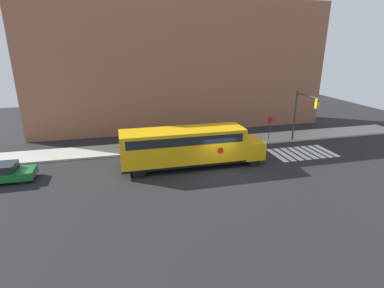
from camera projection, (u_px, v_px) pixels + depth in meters
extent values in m
plane|color=black|center=(220.00, 171.00, 22.47)|extent=(60.00, 60.00, 0.00)
cube|color=#B2ADA3|center=(197.00, 144.00, 28.42)|extent=(44.00, 3.00, 0.15)
cube|color=#935B42|center=(182.00, 67.00, 32.28)|extent=(32.00, 4.00, 13.45)
cube|color=white|center=(277.00, 155.00, 25.65)|extent=(0.50, 3.20, 0.01)
cube|color=white|center=(284.00, 155.00, 25.81)|extent=(0.50, 3.20, 0.01)
cube|color=white|center=(291.00, 154.00, 25.98)|extent=(0.50, 3.20, 0.01)
cube|color=white|center=(299.00, 153.00, 26.14)|extent=(0.50, 3.20, 0.01)
cube|color=white|center=(306.00, 152.00, 26.30)|extent=(0.50, 3.20, 0.01)
cube|color=white|center=(313.00, 152.00, 26.46)|extent=(0.50, 3.20, 0.01)
cube|color=white|center=(320.00, 151.00, 26.62)|extent=(0.50, 3.20, 0.01)
cube|color=white|center=(326.00, 151.00, 26.78)|extent=(0.50, 3.20, 0.01)
cube|color=#EAA80F|center=(183.00, 146.00, 22.64)|extent=(9.32, 2.50, 2.58)
cube|color=#EAA80F|center=(250.00, 148.00, 24.09)|extent=(1.66, 2.50, 1.37)
cube|color=black|center=(183.00, 161.00, 23.02)|extent=(9.32, 2.54, 0.16)
cube|color=black|center=(183.00, 137.00, 22.40)|extent=(8.57, 2.53, 0.64)
cylinder|color=red|center=(221.00, 150.00, 22.08)|extent=(0.44, 0.02, 0.44)
cylinder|color=black|center=(243.00, 151.00, 25.27)|extent=(1.00, 0.30, 1.00)
cylinder|color=black|center=(254.00, 160.00, 23.28)|extent=(1.00, 0.30, 1.00)
cylinder|color=black|center=(137.00, 160.00, 23.23)|extent=(1.00, 0.30, 1.00)
cylinder|color=black|center=(139.00, 171.00, 21.24)|extent=(1.00, 0.30, 1.00)
cube|color=#196B2D|center=(3.00, 175.00, 20.62)|extent=(4.06, 1.71, 0.56)
cylinder|color=black|center=(28.00, 171.00, 21.66)|extent=(0.64, 0.22, 0.64)
cylinder|color=black|center=(22.00, 180.00, 20.31)|extent=(0.64, 0.22, 0.64)
cylinder|color=#38383A|center=(269.00, 130.00, 29.10)|extent=(0.07, 0.07, 2.16)
cylinder|color=red|center=(270.00, 120.00, 28.72)|extent=(0.60, 0.03, 0.60)
cylinder|color=#38383A|center=(295.00, 116.00, 28.59)|extent=(0.16, 0.16, 4.98)
cylinder|color=#38383A|center=(307.00, 96.00, 26.43)|extent=(0.10, 3.15, 0.10)
cube|color=yellow|center=(317.00, 104.00, 25.22)|extent=(0.28, 0.28, 0.80)
cylinder|color=red|center=(319.00, 101.00, 25.00)|extent=(0.18, 0.02, 0.18)
cylinder|color=#EAB214|center=(318.00, 104.00, 25.08)|extent=(0.18, 0.02, 0.18)
cylinder|color=green|center=(318.00, 107.00, 25.17)|extent=(0.18, 0.02, 0.18)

